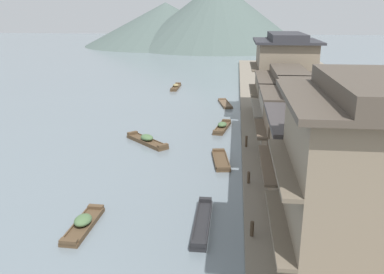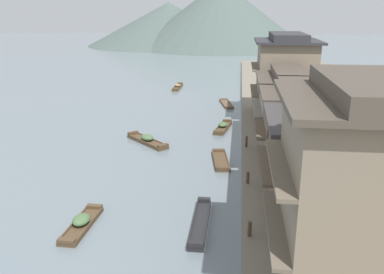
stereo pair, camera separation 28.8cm
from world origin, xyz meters
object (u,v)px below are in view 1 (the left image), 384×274
object	(u,v)px
boat_midriver_upstream	(225,104)
house_waterfront_nearest	(362,190)
boat_moored_third	(202,223)
house_waterfront_tall	(297,124)
mooring_post_dock_far	(246,141)
house_waterfront_far	(284,75)
mooring_post_dock_near	(252,229)
boat_moored_nearest	(176,87)
boat_moored_second	(147,140)
house_waterfront_narrow	(287,104)
house_waterfront_second	(326,159)
mooring_post_dock_mid	(249,178)
boat_moored_far	(83,224)
boat_midriver_drifting	(221,160)
boat_upstream_distant	(222,127)

from	to	relation	value
boat_midriver_upstream	house_waterfront_nearest	size ratio (longest dim) A/B	0.59
boat_moored_third	house_waterfront_tall	bearing A→B (deg)	56.04
boat_midriver_upstream	mooring_post_dock_far	world-z (taller)	mooring_post_dock_far
boat_moored_third	house_waterfront_tall	world-z (taller)	house_waterfront_tall
house_waterfront_far	mooring_post_dock_near	bearing A→B (deg)	-98.89
boat_moored_nearest	boat_midriver_upstream	xyz separation A→B (m)	(7.92, -10.68, -0.13)
boat_moored_second	mooring_post_dock_near	size ratio (longest dim) A/B	5.67
boat_moored_third	house_waterfront_narrow	distance (m)	17.62
house_waterfront_second	house_waterfront_narrow	bearing A→B (deg)	92.30
mooring_post_dock_mid	mooring_post_dock_far	xyz separation A→B (m)	(0.00, 7.70, 0.08)
boat_moored_far	house_waterfront_narrow	size ratio (longest dim) A/B	0.53
house_waterfront_narrow	mooring_post_dock_near	size ratio (longest dim) A/B	10.13
boat_moored_third	boat_midriver_drifting	size ratio (longest dim) A/B	1.19
boat_moored_second	house_waterfront_second	distance (m)	18.47
boat_moored_second	boat_moored_far	world-z (taller)	boat_moored_second
boat_upstream_distant	house_waterfront_far	bearing A→B (deg)	36.69
boat_moored_far	house_waterfront_nearest	size ratio (longest dim) A/B	0.49
house_waterfront_far	house_waterfront_narrow	bearing A→B (deg)	-93.50
boat_upstream_distant	mooring_post_dock_near	size ratio (longest dim) A/B	6.02
mooring_post_dock_near	boat_moored_nearest	bearing A→B (deg)	103.15
mooring_post_dock_far	mooring_post_dock_mid	bearing A→B (deg)	-90.00
boat_midriver_upstream	house_waterfront_second	distance (m)	30.31
boat_midriver_drifting	boat_upstream_distant	xyz separation A→B (m)	(-0.23, 9.52, 0.12)
boat_moored_nearest	house_waterfront_tall	bearing A→B (deg)	-67.16
boat_moored_nearest	house_waterfront_narrow	distance (m)	29.49
boat_moored_third	mooring_post_dock_mid	distance (m)	5.74
boat_midriver_drifting	house_waterfront_second	size ratio (longest dim) A/B	0.63
boat_moored_nearest	boat_midriver_upstream	distance (m)	13.30
house_waterfront_narrow	house_waterfront_second	bearing A→B (deg)	-87.70
house_waterfront_nearest	mooring_post_dock_far	bearing A→B (deg)	102.66
boat_moored_second	house_waterfront_nearest	bearing A→B (deg)	-56.64
boat_moored_second	house_waterfront_second	xyz separation A→B (m)	(13.09, -12.61, 3.29)
house_waterfront_far	mooring_post_dock_near	distance (m)	26.95
boat_moored_third	house_waterfront_tall	distance (m)	11.68
house_waterfront_second	mooring_post_dock_mid	xyz separation A→B (m)	(-4.17, 3.16, -2.60)
boat_moored_third	boat_upstream_distant	size ratio (longest dim) A/B	1.13
house_waterfront_narrow	house_waterfront_far	world-z (taller)	house_waterfront_far
boat_moored_nearest	mooring_post_dock_near	bearing A→B (deg)	-76.85
boat_moored_far	boat_midriver_upstream	world-z (taller)	boat_moored_far
boat_moored_nearest	boat_upstream_distant	distance (m)	23.50
boat_upstream_distant	house_waterfront_tall	bearing A→B (deg)	-61.18
boat_moored_nearest	house_waterfront_second	world-z (taller)	house_waterfront_second
house_waterfront_tall	mooring_post_dock_far	distance (m)	5.56
boat_upstream_distant	house_waterfront_second	bearing A→B (deg)	-70.31
boat_moored_far	boat_midriver_drifting	world-z (taller)	boat_moored_far
boat_moored_far	mooring_post_dock_near	xyz separation A→B (m)	(9.26, -0.85, 0.72)
boat_moored_second	house_waterfront_nearest	world-z (taller)	house_waterfront_nearest
boat_midriver_drifting	mooring_post_dock_far	xyz separation A→B (m)	(2.03, 2.40, 0.91)
house_waterfront_nearest	mooring_post_dock_far	distance (m)	18.74
boat_midriver_drifting	boat_midriver_upstream	world-z (taller)	boat_midriver_drifting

